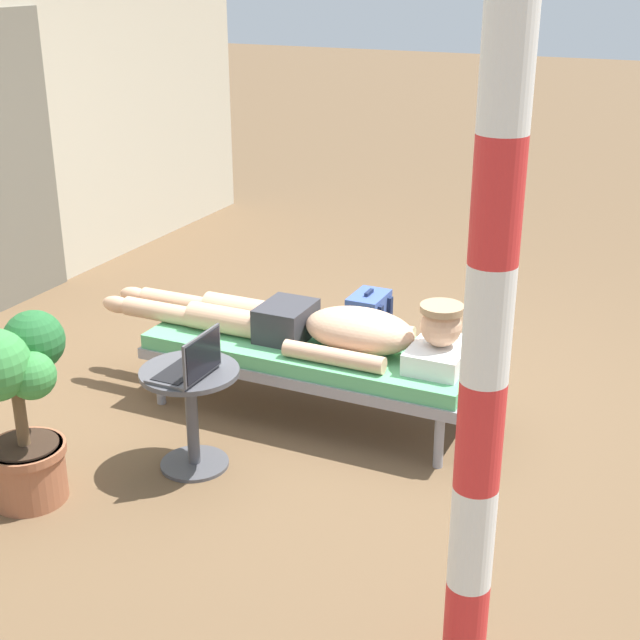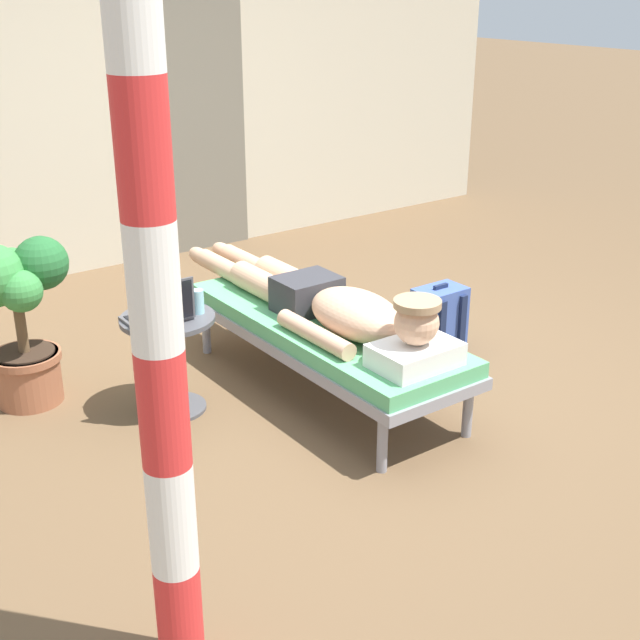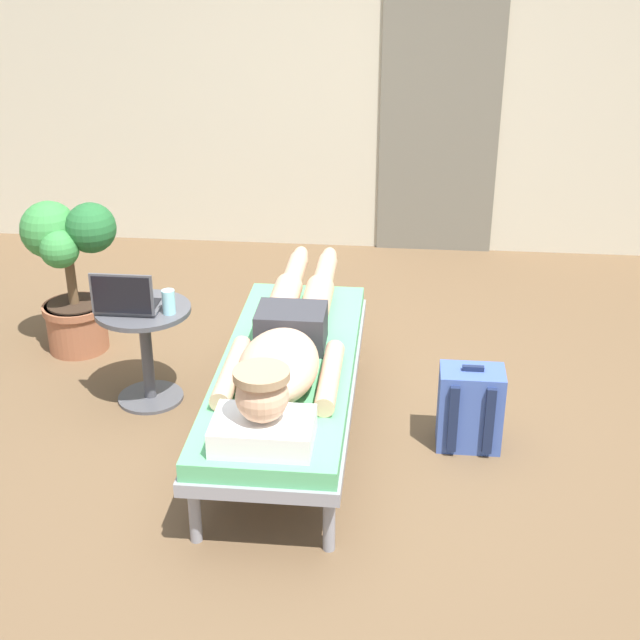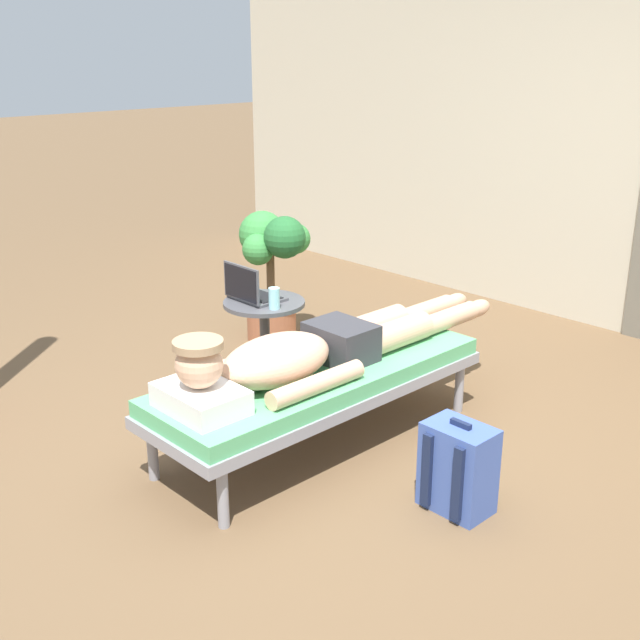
% 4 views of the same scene
% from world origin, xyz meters
% --- Properties ---
extents(ground_plane, '(40.00, 40.00, 0.00)m').
position_xyz_m(ground_plane, '(0.00, 0.00, 0.00)').
color(ground_plane, brown).
extents(house_wall_back, '(7.60, 0.20, 2.70)m').
position_xyz_m(house_wall_back, '(-0.12, 2.84, 1.35)').
color(house_wall_back, beige).
rests_on(house_wall_back, ground).
extents(house_door_panel, '(0.84, 0.03, 2.04)m').
position_xyz_m(house_door_panel, '(0.61, 2.73, 1.02)').
color(house_door_panel, '#6D6759').
rests_on(house_door_panel, ground).
extents(lounge_chair, '(0.64, 1.83, 0.42)m').
position_xyz_m(lounge_chair, '(-0.12, 0.06, 0.35)').
color(lounge_chair, gray).
rests_on(lounge_chair, ground).
extents(person_reclining, '(0.53, 2.17, 0.33)m').
position_xyz_m(person_reclining, '(-0.12, 0.01, 0.52)').
color(person_reclining, white).
rests_on(person_reclining, lounge_chair).
extents(side_table, '(0.48, 0.48, 0.52)m').
position_xyz_m(side_table, '(-0.89, 0.34, 0.36)').
color(side_table, '#4C4C51').
rests_on(side_table, ground).
extents(laptop, '(0.31, 0.24, 0.23)m').
position_xyz_m(laptop, '(-0.95, 0.29, 0.58)').
color(laptop, '#4C4C51').
rests_on(laptop, side_table).
extents(drink_glass, '(0.06, 0.06, 0.12)m').
position_xyz_m(drink_glass, '(-0.74, 0.29, 0.58)').
color(drink_glass, '#99D8E5').
rests_on(drink_glass, side_table).
extents(backpack, '(0.30, 0.26, 0.42)m').
position_xyz_m(backpack, '(0.74, 0.08, 0.20)').
color(backpack, '#3F59A5').
rests_on(backpack, ground).
extents(potted_plant, '(0.54, 0.49, 0.88)m').
position_xyz_m(potted_plant, '(-1.46, 0.88, 0.52)').
color(potted_plant, '#9E5B3D').
rests_on(potted_plant, ground).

